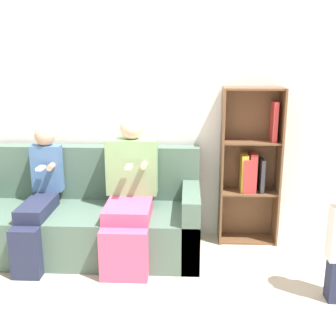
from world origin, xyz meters
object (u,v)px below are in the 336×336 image
Objects in this scene: adult_seated at (130,190)px; bookshelf at (250,166)px; couch at (85,218)px; child_seated at (39,196)px.

adult_seated is 1.14m from bookshelf.
adult_seated is at bearing -16.05° from couch.
adult_seated is at bearing 1.94° from child_seated.
child_seated is at bearing -157.16° from couch.
adult_seated is (0.42, -0.12, 0.31)m from couch.
bookshelf reaches higher than adult_seated.
couch is 1.69× the size of adult_seated.
adult_seated is at bearing -158.46° from bookshelf.
bookshelf reaches higher than couch.
adult_seated reaches higher than couch.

